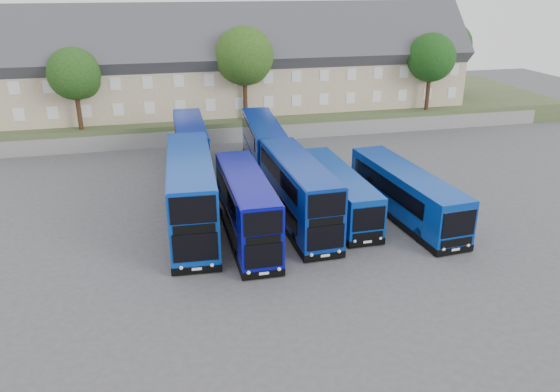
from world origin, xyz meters
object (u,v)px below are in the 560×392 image
Objects in this scene: dd_front_mid at (246,209)px; tree_mid at (246,58)px; tree_west at (76,76)px; tree_far at (449,47)px; coach_east_a at (337,192)px; dd_front_left at (191,195)px; tree_east at (432,59)px.

tree_mid reaches higher than dd_front_mid.
tree_west reaches higher than dd_front_mid.
dd_front_mid is at bearing -135.31° from tree_far.
dd_front_mid reaches higher than coach_east_a.
tree_west is 0.88× the size of tree_far.
dd_front_mid is at bearing -100.41° from tree_mid.
tree_far reaches higher than dd_front_left.
dd_front_mid is at bearing -136.60° from tree_east.
tree_far reaches higher than dd_front_mid.
tree_west is 0.94× the size of tree_east.
tree_mid is at bearing 96.13° from coach_east_a.
tree_mid is 1.06× the size of tree_far.
dd_front_left is 1.43× the size of tree_far.
tree_far is (6.00, 7.00, 0.34)m from tree_east.
tree_west is 36.00m from tree_east.
tree_west is at bearing 115.47° from dd_front_left.
tree_mid reaches higher than tree_west.
dd_front_mid is at bearing -31.49° from dd_front_left.
tree_east reaches higher than dd_front_mid.
tree_mid is (4.32, 23.49, 6.01)m from dd_front_mid.
tree_east reaches higher than coach_east_a.
dd_front_left is at bearing -109.43° from tree_mid.
tree_mid reaches higher than tree_east.
tree_east is 0.94× the size of tree_far.
tree_far is (26.00, 6.50, -0.34)m from tree_mid.
tree_east reaches higher than dd_front_left.
tree_far is at bearing 49.40° from tree_east.
dd_front_mid is at bearing -63.06° from tree_west.
tree_west is at bearing 117.12° from dd_front_mid.
coach_east_a is at bearing 5.77° from dd_front_left.
tree_east is (27.51, 20.78, 4.98)m from dd_front_left.
tree_far reaches higher than tree_east.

